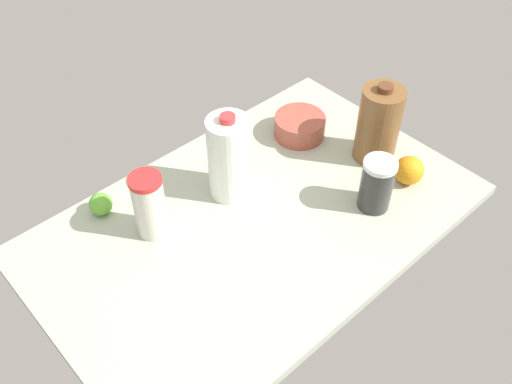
{
  "coord_description": "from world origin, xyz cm",
  "views": [
    {
      "loc": [
        -71.33,
        -78.27,
        118.78
      ],
      "look_at": [
        0.0,
        0.0,
        13.0
      ],
      "focal_mm": 40.0,
      "sensor_mm": 36.0,
      "label": 1
    }
  ],
  "objects_px": {
    "milk_jug": "(229,158)",
    "tumbler_cup": "(150,205)",
    "shaker_bottle": "(377,184)",
    "lime_beside_bowl": "(101,204)",
    "chocolate_milk_jug": "(379,124)",
    "mixing_bowl": "(300,126)",
    "orange_near_front": "(409,170)"
  },
  "relations": [
    {
      "from": "chocolate_milk_jug",
      "to": "orange_near_front",
      "type": "bearing_deg",
      "value": -96.41
    },
    {
      "from": "chocolate_milk_jug",
      "to": "lime_beside_bowl",
      "type": "bearing_deg",
      "value": 154.56
    },
    {
      "from": "mixing_bowl",
      "to": "lime_beside_bowl",
      "type": "distance_m",
      "value": 0.66
    },
    {
      "from": "milk_jug",
      "to": "lime_beside_bowl",
      "type": "distance_m",
      "value": 0.38
    },
    {
      "from": "milk_jug",
      "to": "tumbler_cup",
      "type": "bearing_deg",
      "value": 174.64
    },
    {
      "from": "chocolate_milk_jug",
      "to": "mixing_bowl",
      "type": "bearing_deg",
      "value": 113.29
    },
    {
      "from": "shaker_bottle",
      "to": "orange_near_front",
      "type": "height_order",
      "value": "shaker_bottle"
    },
    {
      "from": "mixing_bowl",
      "to": "chocolate_milk_jug",
      "type": "relative_size",
      "value": 0.63
    },
    {
      "from": "tumbler_cup",
      "to": "mixing_bowl",
      "type": "bearing_deg",
      "value": 2.2
    },
    {
      "from": "tumbler_cup",
      "to": "chocolate_milk_jug",
      "type": "height_order",
      "value": "chocolate_milk_jug"
    },
    {
      "from": "milk_jug",
      "to": "lime_beside_bowl",
      "type": "relative_size",
      "value": 4.21
    },
    {
      "from": "milk_jug",
      "to": "lime_beside_bowl",
      "type": "height_order",
      "value": "milk_jug"
    },
    {
      "from": "shaker_bottle",
      "to": "milk_jug",
      "type": "relative_size",
      "value": 0.59
    },
    {
      "from": "chocolate_milk_jug",
      "to": "lime_beside_bowl",
      "type": "distance_m",
      "value": 0.83
    },
    {
      "from": "chocolate_milk_jug",
      "to": "lime_beside_bowl",
      "type": "xyz_separation_m",
      "value": [
        -0.74,
        0.35,
        -0.09
      ]
    },
    {
      "from": "mixing_bowl",
      "to": "orange_near_front",
      "type": "distance_m",
      "value": 0.37
    },
    {
      "from": "milk_jug",
      "to": "chocolate_milk_jug",
      "type": "relative_size",
      "value": 1.05
    },
    {
      "from": "tumbler_cup",
      "to": "milk_jug",
      "type": "relative_size",
      "value": 0.72
    },
    {
      "from": "shaker_bottle",
      "to": "orange_near_front",
      "type": "relative_size",
      "value": 1.89
    },
    {
      "from": "chocolate_milk_jug",
      "to": "orange_near_front",
      "type": "height_order",
      "value": "chocolate_milk_jug"
    },
    {
      "from": "shaker_bottle",
      "to": "lime_beside_bowl",
      "type": "height_order",
      "value": "shaker_bottle"
    },
    {
      "from": "shaker_bottle",
      "to": "milk_jug",
      "type": "bearing_deg",
      "value": 129.58
    },
    {
      "from": "lime_beside_bowl",
      "to": "milk_jug",
      "type": "bearing_deg",
      "value": -28.84
    },
    {
      "from": "tumbler_cup",
      "to": "orange_near_front",
      "type": "height_order",
      "value": "tumbler_cup"
    },
    {
      "from": "shaker_bottle",
      "to": "milk_jug",
      "type": "xyz_separation_m",
      "value": [
        -0.26,
        0.31,
        0.05
      ]
    },
    {
      "from": "lime_beside_bowl",
      "to": "orange_near_front",
      "type": "height_order",
      "value": "orange_near_front"
    },
    {
      "from": "milk_jug",
      "to": "orange_near_front",
      "type": "relative_size",
      "value": 3.18
    },
    {
      "from": "shaker_bottle",
      "to": "mixing_bowl",
      "type": "distance_m",
      "value": 0.37
    },
    {
      "from": "milk_jug",
      "to": "orange_near_front",
      "type": "xyz_separation_m",
      "value": [
        0.41,
        -0.32,
        -0.08
      ]
    },
    {
      "from": "shaker_bottle",
      "to": "mixing_bowl",
      "type": "bearing_deg",
      "value": 79.09
    },
    {
      "from": "milk_jug",
      "to": "chocolate_milk_jug",
      "type": "xyz_separation_m",
      "value": [
        0.42,
        -0.18,
        -0.01
      ]
    },
    {
      "from": "tumbler_cup",
      "to": "shaker_bottle",
      "type": "bearing_deg",
      "value": -33.39
    }
  ]
}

